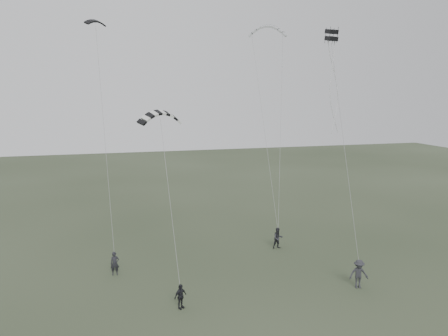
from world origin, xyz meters
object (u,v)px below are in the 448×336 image
object	(u,v)px
kite_dark_small	(95,21)
flyer_center	(180,296)
kite_pale_large	(267,26)
flyer_right	(278,238)
flyer_far	(359,274)
kite_box	(332,35)
flyer_left	(115,263)
kite_striped	(160,112)

from	to	relation	value
kite_dark_small	flyer_center	bearing A→B (deg)	-103.66
kite_pale_large	kite_dark_small	bearing A→B (deg)	-145.31
flyer_right	flyer_far	xyz separation A→B (m)	(2.20, -8.16, 0.09)
kite_box	flyer_far	bearing A→B (deg)	-84.33
kite_pale_large	kite_box	xyz separation A→B (m)	(0.30, -11.00, -2.11)
flyer_left	kite_pale_large	world-z (taller)	kite_pale_large
flyer_right	kite_box	xyz separation A→B (m)	(1.54, -4.60, 15.27)
flyer_center	kite_dark_small	world-z (taller)	kite_dark_small
flyer_right	kite_dark_small	world-z (taller)	kite_dark_small
flyer_center	kite_dark_small	bearing A→B (deg)	77.37
kite_box	flyer_left	bearing A→B (deg)	164.54
flyer_left	kite_dark_small	world-z (taller)	kite_dark_small
flyer_left	flyer_right	world-z (taller)	flyer_right
flyer_left	flyer_far	bearing A→B (deg)	-24.42
flyer_center	kite_striped	xyz separation A→B (m)	(-0.20, 5.71, 10.37)
kite_striped	flyer_left	bearing A→B (deg)	157.12
flyer_far	kite_striped	xyz separation A→B (m)	(-11.70, 6.03, 10.17)
flyer_left	kite_pale_large	size ratio (longest dim) A/B	0.48
flyer_left	kite_box	size ratio (longest dim) A/B	2.28
flyer_left	kite_box	bearing A→B (deg)	-12.44
kite_striped	flyer_center	bearing A→B (deg)	-106.85
flyer_left	kite_dark_small	size ratio (longest dim) A/B	1.01
kite_dark_small	kite_striped	bearing A→B (deg)	-90.33
flyer_left	flyer_right	xyz separation A→B (m)	(12.83, 1.90, 0.04)
flyer_right	kite_dark_small	distance (m)	21.90
flyer_left	kite_pale_large	bearing A→B (deg)	28.73
flyer_far	kite_striped	world-z (taller)	kite_striped
kite_dark_small	kite_striped	size ratio (longest dim) A/B	0.54
kite_pale_large	flyer_right	bearing A→B (deg)	-75.55
kite_striped	kite_dark_small	bearing A→B (deg)	103.57
kite_striped	kite_box	bearing A→B (deg)	-31.45
kite_striped	kite_pale_large	bearing A→B (deg)	19.62
flyer_left	flyer_center	distance (m)	6.92
kite_pale_large	kite_box	bearing A→B (deg)	-63.02
kite_pale_large	kite_box	world-z (taller)	kite_pale_large
flyer_center	kite_dark_small	xyz separation A→B (m)	(-4.11, 11.86, 16.96)
kite_striped	kite_box	distance (m)	12.37
flyer_far	kite_striped	distance (m)	16.63
flyer_right	flyer_far	bearing A→B (deg)	-77.52
flyer_center	kite_pale_large	world-z (taller)	kite_pale_large
kite_striped	flyer_right	bearing A→B (deg)	-6.21
kite_dark_small	kite_pale_large	xyz separation A→B (m)	(14.64, 2.39, 0.54)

